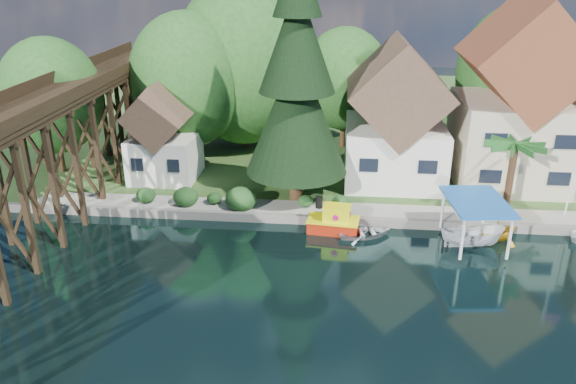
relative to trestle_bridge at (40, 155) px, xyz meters
name	(u,v)px	position (x,y,z in m)	size (l,w,h in m)	color
ground	(284,286)	(16.00, -5.17, -5.35)	(140.00, 140.00, 0.00)	black
bank	(316,120)	(16.00, 28.83, -5.10)	(140.00, 52.00, 0.50)	#2D5120
seawall	(355,221)	(20.00, 2.83, -5.04)	(60.00, 0.40, 0.62)	slate
promenade	(384,212)	(22.00, 4.13, -4.82)	(50.00, 2.60, 0.06)	gray
trestle_bridge	(40,155)	(0.00, 0.00, 0.00)	(4.12, 44.18, 9.30)	black
house_left	(396,122)	(23.00, 10.83, -0.21)	(7.64, 8.64, 11.02)	white
house_center	(517,107)	(32.00, 11.33, 1.07)	(8.65, 9.18, 13.89)	beige
shed	(164,137)	(5.00, 9.33, -1.52)	(5.09, 5.40, 7.85)	white
bg_trees	(321,79)	(17.00, 16.08, 1.94)	(49.90, 13.30, 10.57)	#382314
shrubs	(233,197)	(11.40, 4.09, -4.12)	(15.76, 2.47, 1.70)	#184319
conifer	(297,83)	(15.73, 5.98, 3.68)	(7.20, 7.20, 17.72)	#382314
palm_tree	(515,148)	(30.28, 4.72, -0.08)	(4.32, 4.32, 5.46)	#382314
tugboat	(334,221)	(18.57, 1.85, -4.62)	(3.56, 2.23, 2.45)	#A9200B
boat_white_a	(365,231)	(20.59, 1.37, -4.98)	(2.54, 3.55, 0.74)	silver
boat_canopy	(474,227)	(27.24, 0.51, -3.98)	(4.13, 5.28, 3.18)	white
boat_yellow	(500,229)	(29.17, 1.61, -4.60)	(2.45, 2.84, 1.49)	gold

